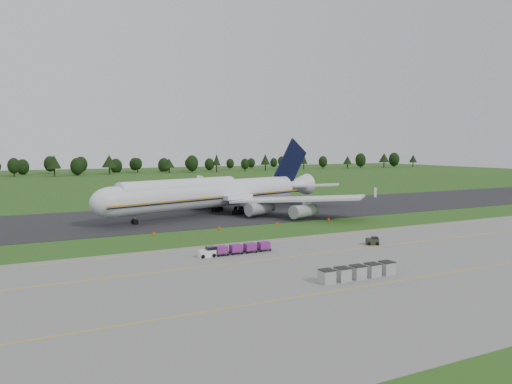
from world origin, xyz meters
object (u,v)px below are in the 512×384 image
aircraft (214,193)px  utility_cart (372,242)px  baggage_train (234,249)px  uld_row (358,272)px  edge_markers (249,226)px

aircraft → utility_cart: (9.80, -47.46, -4.85)m
baggage_train → uld_row: bearing=-68.4°
baggage_train → edge_markers: baggage_train is taller
aircraft → baggage_train: 46.05m
baggage_train → uld_row: size_ratio=1.07×
utility_cart → baggage_train: bearing=170.7°
baggage_train → aircraft: bearing=71.6°
edge_markers → uld_row: bearing=-97.4°
aircraft → edge_markers: bearing=-92.3°
aircraft → baggage_train: (-14.45, -43.47, -4.62)m
edge_markers → baggage_train: bearing=-121.4°
aircraft → baggage_train: bearing=-108.4°
edge_markers → aircraft: bearing=87.7°
utility_cart → edge_markers: bearing=112.1°
utility_cart → edge_markers: size_ratio=0.06×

